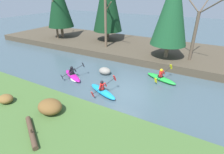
# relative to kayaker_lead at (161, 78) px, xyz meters

# --- Properties ---
(ground_plane) EXTENTS (90.00, 90.00, 0.00)m
(ground_plane) POSITION_rel_kayaker_lead_xyz_m (-1.87, -3.18, -0.22)
(ground_plane) COLOR #425660
(riverbank_near) EXTENTS (44.00, 5.25, 0.57)m
(riverbank_near) POSITION_rel_kayaker_lead_xyz_m (-1.87, -8.60, 0.06)
(riverbank_near) COLOR #476B33
(riverbank_near) RESTS_ON ground
(riverbank_far) EXTENTS (44.00, 8.95, 0.70)m
(riverbank_far) POSITION_rel_kayaker_lead_xyz_m (-1.87, 6.39, 0.13)
(riverbank_far) COLOR #4C4233
(riverbank_far) RESTS_ON ground
(conifer_tree_far_left) EXTENTS (3.37, 3.37, 7.88)m
(conifer_tree_far_left) POSITION_rel_kayaker_lead_xyz_m (-15.30, 5.10, 5.13)
(conifer_tree_far_left) COLOR brown
(conifer_tree_far_left) RESTS_ON riverbank_far
(conifer_tree_mid_left) EXTENTS (3.31, 3.31, 7.82)m
(conifer_tree_mid_left) POSITION_rel_kayaker_lead_xyz_m (-0.63, 3.81, 5.03)
(conifer_tree_mid_left) COLOR #7A664C
(conifer_tree_mid_left) RESTS_ON riverbank_far
(bare_tree_upstream) EXTENTS (3.50, 3.45, 6.33)m
(bare_tree_upstream) POSITION_rel_kayaker_lead_xyz_m (-15.49, 4.47, 3.47)
(bare_tree_upstream) COLOR brown
(bare_tree_upstream) RESTS_ON riverbank_far
(bare_tree_mid_upstream) EXTENTS (2.88, 2.84, 5.16)m
(bare_tree_mid_upstream) POSITION_rel_kayaker_lead_xyz_m (-8.61, 5.83, 2.92)
(bare_tree_mid_upstream) COLOR #7A664C
(bare_tree_mid_upstream) RESTS_ON riverbank_far
(bare_tree_mid_downstream) EXTENTS (4.04, 3.99, 7.37)m
(bare_tree_mid_downstream) POSITION_rel_kayaker_lead_xyz_m (-7.54, 4.06, 3.95)
(bare_tree_mid_downstream) COLOR brown
(bare_tree_mid_downstream) RESTS_ON riverbank_far
(bare_tree_downstream) EXTENTS (3.19, 3.15, 5.75)m
(bare_tree_downstream) POSITION_rel_kayaker_lead_xyz_m (1.55, 4.17, 3.19)
(bare_tree_downstream) COLOR brown
(bare_tree_downstream) RESTS_ON riverbank_far
(shrub_clump_nearest) EXTENTS (0.91, 0.76, 0.49)m
(shrub_clump_nearest) POSITION_rel_kayaker_lead_xyz_m (-7.10, -8.44, 0.59)
(shrub_clump_nearest) COLOR brown
(shrub_clump_nearest) RESTS_ON riverbank_near
(shrub_clump_second) EXTENTS (1.38, 1.15, 0.75)m
(shrub_clump_second) POSITION_rel_kayaker_lead_xyz_m (-4.05, -7.84, 0.72)
(shrub_clump_second) COLOR brown
(shrub_clump_second) RESTS_ON riverbank_near
(kayaker_lead) EXTENTS (2.74, 2.00, 1.20)m
(kayaker_lead) POSITION_rel_kayaker_lead_xyz_m (0.00, 0.00, 0.00)
(kayaker_lead) COLOR green
(kayaker_lead) RESTS_ON ground
(kayaker_middle) EXTENTS (2.73, 1.98, 1.20)m
(kayaker_middle) POSITION_rel_kayaker_lead_xyz_m (-3.08, -4.03, 0.00)
(kayaker_middle) COLOR #1993D6
(kayaker_middle) RESTS_ON ground
(kayaker_trailing) EXTENTS (2.68, 1.93, 1.20)m
(kayaker_trailing) POSITION_rel_kayaker_lead_xyz_m (-6.53, -3.13, -0.02)
(kayaker_trailing) COLOR #C61999
(kayaker_trailing) RESTS_ON ground
(boulder_midstream) EXTENTS (1.07, 0.84, 0.60)m
(boulder_midstream) POSITION_rel_kayaker_lead_xyz_m (-4.62, -1.19, 0.08)
(boulder_midstream) COLOR gray
(boulder_midstream) RESTS_ON ground
(driftwood_log) EXTENTS (2.07, 1.35, 0.44)m
(driftwood_log) POSITION_rel_kayaker_lead_xyz_m (-3.62, -9.44, 0.47)
(driftwood_log) COLOR #4C3828
(driftwood_log) RESTS_ON riverbank_near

